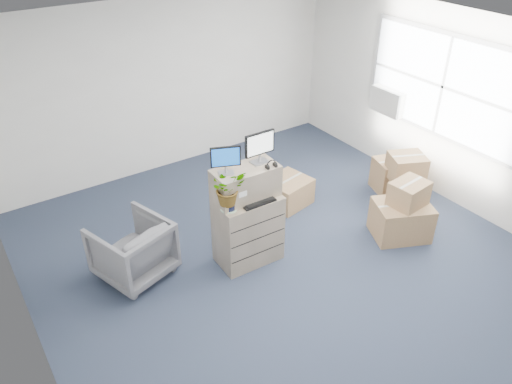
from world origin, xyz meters
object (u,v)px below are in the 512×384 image
office_chair (132,247)px  potted_plant (228,192)px  keyboard (258,202)px  monitor_left (226,159)px  water_bottle (250,186)px  monitor_right (260,146)px  filing_cabinet_lower (248,229)px

office_chair → potted_plant: bearing=131.4°
office_chair → keyboard: bearing=136.0°
monitor_left → water_bottle: 0.58m
office_chair → water_bottle: bearing=144.2°
monitor_left → monitor_right: size_ratio=0.87×
monitor_right → potted_plant: monitor_right is taller
water_bottle → office_chair: size_ratio=0.28×
water_bottle → office_chair: (-1.42, 0.47, -0.63)m
water_bottle → potted_plant: size_ratio=0.52×
potted_plant → office_chair: size_ratio=0.54×
filing_cabinet_lower → office_chair: bearing=159.6°
monitor_left → keyboard: monitor_left is taller
monitor_right → keyboard: 0.67m
monitor_left → filing_cabinet_lower: bearing=8.1°
monitor_left → keyboard: size_ratio=0.81×
monitor_right → water_bottle: (-0.14, 0.01, -0.50)m
monitor_right → water_bottle: bearing=177.5°
water_bottle → monitor_right: bearing=-2.4°
water_bottle → monitor_left: bearing=-178.2°
monitor_right → keyboard: monitor_right is taller
keyboard → office_chair: size_ratio=0.51×
filing_cabinet_lower → potted_plant: size_ratio=2.05×
monitor_left → office_chair: (-1.09, 0.48, -1.11)m
potted_plant → monitor_right: bearing=14.9°
filing_cabinet_lower → keyboard: 0.50m
water_bottle → office_chair: water_bottle is taller
monitor_left → potted_plant: 0.38m
filing_cabinet_lower → keyboard: keyboard is taller
filing_cabinet_lower → office_chair: 1.45m
monitor_right → potted_plant: bearing=-165.3°
keyboard → potted_plant: (-0.37, 0.07, 0.23)m
monitor_right → filing_cabinet_lower: bearing=-162.6°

